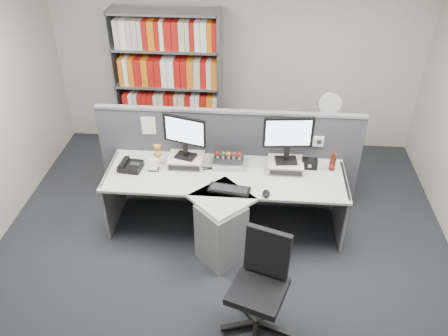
# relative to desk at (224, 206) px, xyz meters

# --- Properties ---
(ground) EXTENTS (5.50, 5.50, 0.00)m
(ground) POSITION_rel_desk_xyz_m (0.00, -0.60, -0.46)
(ground) COLOR #26282D
(ground) RESTS_ON ground
(room_shell) EXTENTS (5.04, 5.54, 2.72)m
(room_shell) POSITION_rel_desk_xyz_m (0.00, -0.60, 1.33)
(room_shell) COLOR #B8B3A4
(room_shell) RESTS_ON ground
(partition) EXTENTS (3.00, 0.08, 1.27)m
(partition) POSITION_rel_desk_xyz_m (0.00, 0.65, 0.19)
(partition) COLOR #42434B
(partition) RESTS_ON ground
(desk) EXTENTS (2.60, 1.20, 0.72)m
(desk) POSITION_rel_desk_xyz_m (0.00, 0.00, 0.00)
(desk) COLOR #B9BAB3
(desk) RESTS_ON ground
(monitor_riser_left) EXTENTS (0.38, 0.31, 0.10)m
(monitor_riser_left) POSITION_rel_desk_xyz_m (-0.45, 0.38, 0.31)
(monitor_riser_left) COLOR beige
(monitor_riser_left) RESTS_ON desk
(monitor_riser_right) EXTENTS (0.38, 0.31, 0.10)m
(monitor_riser_right) POSITION_rel_desk_xyz_m (0.65, 0.38, 0.31)
(monitor_riser_right) COLOR beige
(monitor_riser_right) RESTS_ON desk
(monitor_left) EXTENTS (0.47, 0.21, 0.49)m
(monitor_left) POSITION_rel_desk_xyz_m (-0.45, 0.38, 0.66)
(monitor_left) COLOR black
(monitor_left) RESTS_ON monitor_riser_left
(monitor_right) EXTENTS (0.53, 0.19, 0.54)m
(monitor_right) POSITION_rel_desk_xyz_m (0.65, 0.38, 0.68)
(monitor_right) COLOR black
(monitor_right) RESTS_ON monitor_riser_right
(desktop_pc) EXTENTS (0.33, 0.29, 0.09)m
(desktop_pc) POSITION_rel_desk_xyz_m (0.02, 0.42, 0.31)
(desktop_pc) COLOR black
(desktop_pc) RESTS_ON desk
(figurines) EXTENTS (0.29, 0.05, 0.09)m
(figurines) POSITION_rel_desk_xyz_m (0.02, 0.41, 0.40)
(figurines) COLOR beige
(figurines) RESTS_ON desktop_pc
(keyboard) EXTENTS (0.45, 0.22, 0.03)m
(keyboard) POSITION_rel_desk_xyz_m (0.06, -0.06, 0.28)
(keyboard) COLOR black
(keyboard) RESTS_ON desk
(mouse) EXTENTS (0.08, 0.12, 0.05)m
(mouse) POSITION_rel_desk_xyz_m (0.44, -0.11, 0.29)
(mouse) COLOR black
(mouse) RESTS_ON desk
(desk_phone) EXTENTS (0.26, 0.24, 0.10)m
(desk_phone) POSITION_rel_desk_xyz_m (-1.05, 0.24, 0.30)
(desk_phone) COLOR black
(desk_phone) RESTS_ON desk
(desk_calendar) EXTENTS (0.11, 0.08, 0.13)m
(desk_calendar) POSITION_rel_desk_xyz_m (-0.79, 0.24, 0.32)
(desk_calendar) COLOR black
(desk_calendar) RESTS_ON desk
(plush_toy) EXTENTS (0.10, 0.10, 0.17)m
(plush_toy) POSITION_rel_desk_xyz_m (-0.75, 0.35, 0.44)
(plush_toy) COLOR #AC8039
(plush_toy) RESTS_ON monitor_riser_left
(speaker) EXTENTS (0.17, 0.09, 0.11)m
(speaker) POSITION_rel_desk_xyz_m (0.91, 0.43, 0.32)
(speaker) COLOR black
(speaker) RESTS_ON desk
(cola_bottle) EXTENTS (0.07, 0.07, 0.23)m
(cola_bottle) POSITION_rel_desk_xyz_m (1.15, 0.41, 0.35)
(cola_bottle) COLOR #3F190A
(cola_bottle) RESTS_ON desk
(shelving_unit) EXTENTS (1.41, 0.40, 2.00)m
(shelving_unit) POSITION_rel_desk_xyz_m (-0.90, 1.85, 0.52)
(shelving_unit) COLOR gray
(shelving_unit) RESTS_ON ground
(filing_cabinet) EXTENTS (0.45, 0.61, 0.70)m
(filing_cabinet) POSITION_rel_desk_xyz_m (1.20, 1.40, -0.11)
(filing_cabinet) COLOR gray
(filing_cabinet) RESTS_ON ground
(desk_fan) EXTENTS (0.29, 0.17, 0.48)m
(desk_fan) POSITION_rel_desk_xyz_m (1.20, 1.40, 0.55)
(desk_fan) COLOR white
(desk_fan) RESTS_ON filing_cabinet
(office_chair) EXTENTS (0.64, 0.64, 0.96)m
(office_chair) POSITION_rel_desk_xyz_m (0.42, -1.06, 0.06)
(office_chair) COLOR silver
(office_chair) RESTS_ON ground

